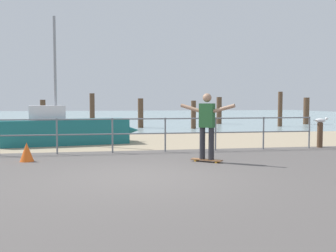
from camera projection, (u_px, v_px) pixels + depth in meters
name	position (u px, v px, depth m)	size (l,w,h in m)	color
ground_plane	(148.00, 188.00, 6.57)	(24.00, 10.00, 0.04)	#514C49
beach_strip	(123.00, 141.00, 14.43)	(24.00, 6.00, 0.04)	tan
sea_surface	(109.00, 116.00, 41.95)	(72.00, 50.00, 0.04)	#849EA3
railing_fence	(85.00, 130.00, 10.83)	(14.26, 0.05, 1.05)	slate
sailboat	(69.00, 130.00, 13.39)	(5.06, 2.16, 4.51)	#19666B
skateboard	(207.00, 160.00, 9.33)	(0.75, 0.65, 0.08)	brown
skateboarder	(207.00, 122.00, 9.27)	(1.19, 0.96, 1.65)	#26262B
bollard_short	(320.00, 135.00, 12.31)	(0.18, 0.18, 0.84)	#513826
seagull	(321.00, 120.00, 12.28)	(0.47, 0.24, 0.18)	white
groyne_post_0	(43.00, 114.00, 22.57)	(0.32, 0.32, 1.67)	#513826
groyne_post_1	(92.00, 109.00, 24.86)	(0.33, 0.33, 2.11)	#513826
groyne_post_2	(141.00, 113.00, 21.90)	(0.32, 0.32, 1.74)	#513826
groyne_post_3	(194.00, 115.00, 21.14)	(0.28, 0.28, 1.61)	#513826
groyne_post_4	(219.00, 111.00, 25.83)	(0.36, 0.36, 1.88)	#513826
groyne_post_5	(280.00, 109.00, 23.09)	(0.27, 0.27, 2.17)	#513826
groyne_post_6	(306.00, 111.00, 25.47)	(0.39, 0.39, 1.84)	#513826
traffic_cone	(27.00, 152.00, 9.39)	(0.36, 0.36, 0.50)	#E55919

